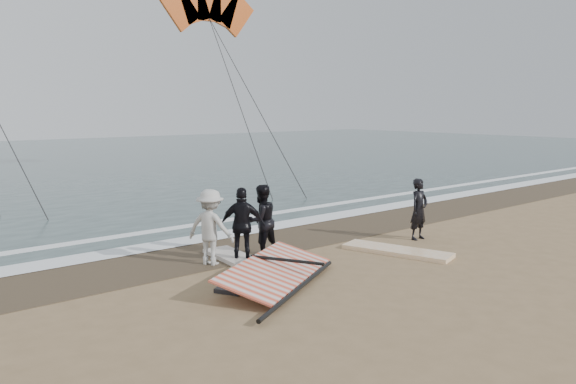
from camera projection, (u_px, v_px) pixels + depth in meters
name	position (u px, v px, depth m)	size (l,w,h in m)	color
ground	(411.00, 275.00, 12.33)	(120.00, 120.00, 0.00)	#8C704C
sea	(16.00, 162.00, 37.54)	(120.00, 54.00, 0.02)	#233838
wet_sand	(283.00, 238.00, 15.76)	(120.00, 2.80, 0.01)	#4C3D2B
foam_near	(254.00, 229.00, 16.83)	(120.00, 0.90, 0.01)	white
foam_far	(223.00, 221.00, 18.13)	(120.00, 0.45, 0.01)	white
man_main	(419.00, 209.00, 15.57)	(0.62, 0.41, 1.71)	black
board_white	(397.00, 251.00, 14.20)	(0.77, 2.75, 0.11)	white
board_cream	(241.00, 260.00, 13.30)	(0.70, 2.61, 0.11)	beige
trio_cluster	(236.00, 224.00, 13.35)	(2.41, 1.47, 1.80)	black
sail_rig	(269.00, 274.00, 11.78)	(3.56, 3.13, 0.49)	black
kite_red	(209.00, 12.00, 30.16)	(6.33, 5.23, 13.38)	#CC5118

